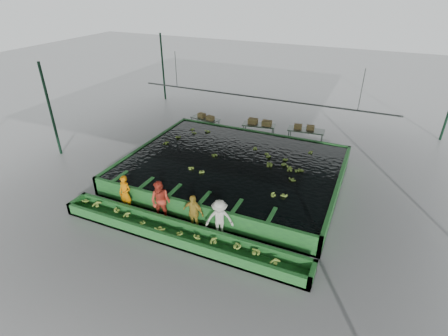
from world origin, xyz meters
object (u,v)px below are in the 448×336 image
at_px(sorting_trough, 179,234).
at_px(worker_b, 161,201).
at_px(box_stack_mid, 260,124).
at_px(box_stack_right, 304,129).
at_px(worker_c, 193,212).
at_px(flotation_tank, 232,169).
at_px(worker_a, 125,193).
at_px(packing_table_right, 305,137).
at_px(box_stack_left, 206,119).
at_px(worker_d, 220,219).
at_px(packing_table_left, 205,124).
at_px(packing_table_mid, 259,131).

distance_m(sorting_trough, worker_b, 1.62).
relative_size(box_stack_mid, box_stack_right, 1.23).
relative_size(worker_b, worker_c, 1.13).
relative_size(flotation_tank, box_stack_right, 8.74).
distance_m(worker_a, worker_b, 1.73).
height_order(worker_a, worker_b, worker_b).
relative_size(worker_c, packing_table_right, 0.76).
bearing_deg(packing_table_right, worker_b, -111.00).
bearing_deg(flotation_tank, box_stack_left, 128.96).
bearing_deg(flotation_tank, box_stack_right, 66.69).
height_order(worker_b, worker_d, worker_b).
xyz_separation_m(worker_c, box_stack_right, (2.06, 9.53, 0.16)).
distance_m(worker_a, box_stack_right, 10.88).
bearing_deg(worker_a, worker_c, 2.35).
bearing_deg(flotation_tank, packing_table_left, 129.23).
relative_size(worker_b, packing_table_right, 0.86).
bearing_deg(packing_table_left, worker_c, -65.82).
height_order(worker_d, packing_table_mid, worker_d).
bearing_deg(worker_c, box_stack_right, 83.68).
xyz_separation_m(box_stack_mid, box_stack_right, (2.60, 0.24, 0.05)).
bearing_deg(packing_table_right, worker_a, -119.50).
xyz_separation_m(flotation_tank, box_stack_left, (-3.76, 4.65, 0.39)).
xyz_separation_m(worker_a, packing_table_right, (5.38, 9.50, -0.33)).
bearing_deg(box_stack_mid, flotation_tank, -86.03).
relative_size(worker_d, packing_table_mid, 0.83).
bearing_deg(box_stack_left, packing_table_mid, 5.66).
bearing_deg(packing_table_right, packing_table_mid, -175.59).
relative_size(sorting_trough, worker_a, 6.28).
xyz_separation_m(flotation_tank, box_stack_right, (2.25, 5.23, 0.48)).
xyz_separation_m(flotation_tank, worker_a, (-2.98, -4.30, 0.35)).
height_order(sorting_trough, box_stack_mid, box_stack_mid).
xyz_separation_m(sorting_trough, box_stack_mid, (-0.35, 10.09, 0.63)).
bearing_deg(worker_a, flotation_tank, 57.58).
bearing_deg(packing_table_mid, worker_b, -95.31).
height_order(worker_c, box_stack_right, worker_c).
distance_m(box_stack_left, box_stack_right, 6.05).
relative_size(worker_b, worker_d, 1.09).
relative_size(worker_a, box_stack_mid, 1.13).
xyz_separation_m(worker_a, worker_c, (3.18, 0.00, -0.02)).
height_order(box_stack_mid, box_stack_right, box_stack_right).
relative_size(packing_table_left, box_stack_right, 1.60).
distance_m(worker_b, box_stack_mid, 9.33).
bearing_deg(worker_b, worker_a, 173.17).
distance_m(worker_b, packing_table_left, 9.40).
bearing_deg(worker_d, worker_b, 156.33).
xyz_separation_m(packing_table_left, box_stack_mid, (3.51, 0.27, 0.46)).
distance_m(worker_b, worker_c, 1.46).
relative_size(worker_d, box_stack_right, 1.40).
distance_m(flotation_tank, sorting_trough, 5.10).
bearing_deg(worker_b, packing_table_left, 99.23).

